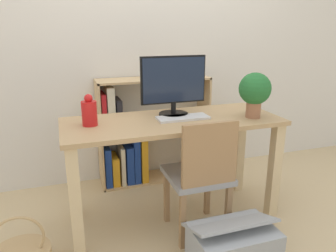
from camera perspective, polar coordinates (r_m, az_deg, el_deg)
The scene contains 10 objects.
ground_plane at distance 2.57m, azimuth 0.74°, elevation -15.58°, with size 10.00×10.00×0.00m, color #CCB284.
wall_back at distance 3.00m, azimuth -4.82°, elevation 15.33°, with size 8.00×0.05×2.60m.
desk at distance 2.30m, azimuth 0.79°, elevation -2.44°, with size 1.49×0.60×0.77m.
monitor at distance 2.31m, azimuth 0.96°, elevation 7.44°, with size 0.47×0.21×0.42m.
keyboard at distance 2.26m, azimuth 2.62°, elevation 1.45°, with size 0.36×0.14×0.02m.
vase at distance 2.15m, azimuth -13.54°, elevation 2.38°, with size 0.10×0.10×0.20m.
potted_plant at distance 2.34m, azimuth 14.87°, elevation 5.95°, with size 0.22×0.22×0.31m.
chair at distance 2.18m, azimuth 5.73°, elevation -8.25°, with size 0.40×0.40×0.84m.
bookshelf at distance 2.96m, azimuth -5.98°, elevation -2.54°, with size 1.00×0.28×0.95m.
storage_box at distance 2.11m, azimuth 11.22°, elevation -19.77°, with size 0.50×0.38×0.32m.
Camera 1 is at (-0.72, -2.04, 1.38)m, focal length 35.00 mm.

